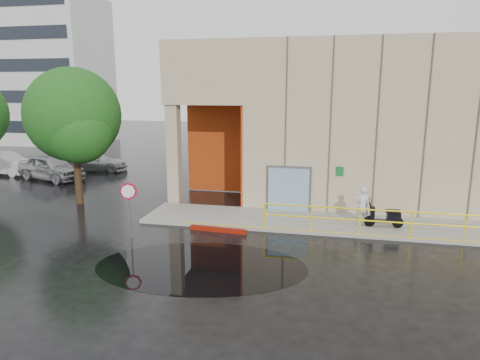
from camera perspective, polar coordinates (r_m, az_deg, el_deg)
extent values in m
plane|color=black|center=(14.89, 3.29, -10.72)|extent=(120.00, 120.00, 0.00)
cube|color=gray|center=(19.05, 17.48, -5.87)|extent=(20.00, 3.00, 0.15)
cube|color=tan|center=(24.95, 21.33, 7.21)|extent=(16.00, 10.00, 8.00)
cube|color=tan|center=(25.31, -1.81, 13.75)|extent=(4.00, 10.00, 3.00)
cube|color=tan|center=(21.63, -8.80, 3.26)|extent=(0.60, 0.60, 5.00)
cube|color=#B33410|center=(24.07, -2.60, 4.28)|extent=(3.80, 0.15, 4.90)
cube|color=#B33410|center=(21.95, 1.18, 3.53)|extent=(0.10, 3.50, 4.90)
cube|color=#87A5B9|center=(20.08, 6.47, -1.28)|extent=(1.90, 0.10, 2.00)
cube|color=#5B5C60|center=(20.15, 6.49, -1.23)|extent=(2.10, 0.06, 2.20)
cube|color=#0D6027|center=(19.86, 13.17, 1.13)|extent=(0.32, 0.04, 0.42)
cylinder|color=yellow|center=(17.49, 18.90, -3.88)|extent=(9.50, 0.06, 0.06)
cylinder|color=yellow|center=(17.61, 18.80, -5.29)|extent=(9.50, 0.06, 0.06)
cube|color=#B5B5B0|center=(51.32, -24.45, 12.98)|extent=(12.00, 8.00, 15.00)
imported|color=silver|center=(18.54, 15.97, -3.35)|extent=(0.71, 0.60, 1.66)
cylinder|color=black|center=(18.60, 16.87, -5.29)|extent=(0.46, 0.12, 0.45)
cylinder|color=black|center=(18.81, 20.29, -5.34)|extent=(0.46, 0.12, 0.45)
cylinder|color=#5B5C60|center=(17.25, -14.46, -4.44)|extent=(0.06, 0.06, 1.95)
cylinder|color=#A6041E|center=(16.99, -14.66, -1.46)|extent=(0.65, 0.26, 0.67)
cylinder|color=white|center=(16.97, -14.70, -1.48)|extent=(0.50, 0.18, 0.53)
cube|color=maroon|center=(17.71, -2.95, -6.62)|extent=(2.41, 0.35, 0.18)
cube|color=black|center=(14.50, -5.20, -11.38)|extent=(7.53, 5.17, 0.01)
imported|color=#9A9BA0|center=(30.02, -23.89, 1.55)|extent=(5.14, 3.26, 1.63)
imported|color=silver|center=(33.36, -28.85, 1.95)|extent=(4.75, 2.08, 1.52)
imported|color=#A2A6A9|center=(32.10, -18.91, 2.30)|extent=(4.93, 2.84, 1.34)
cylinder|color=black|center=(23.15, -20.81, 0.82)|extent=(0.36, 0.36, 3.11)
sphere|color=#1D5B20|center=(22.80, -21.37, 8.10)|extent=(4.63, 4.63, 4.63)
sphere|color=#1D5B20|center=(22.09, -20.71, 6.23)|extent=(3.24, 3.24, 3.24)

